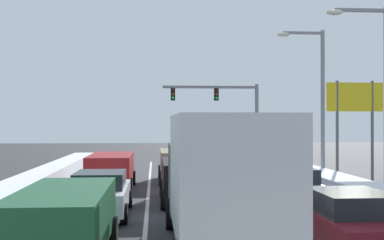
{
  "coord_description": "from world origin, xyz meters",
  "views": [
    {
      "loc": [
        -1.43,
        -4.85,
        3.18
      ],
      "look_at": [
        0.83,
        25.55,
        3.33
      ],
      "focal_mm": 47.25,
      "sensor_mm": 36.0,
      "label": 1
    }
  ],
  "objects_px": {
    "box_truck_center_lane_nearest": "(221,176)",
    "street_lamp_right_far": "(316,91)",
    "sedan_maroon_right_lane_nearest": "(349,221)",
    "roadside_sign_right": "(355,107)",
    "suv_black_center_lane_second": "(187,177)",
    "traffic_light_gantry": "(227,106)",
    "suv_red_left_lane_third": "(111,168)",
    "sedan_navy_right_lane_third": "(255,170)",
    "suv_tan_center_lane_third": "(179,163)",
    "sedan_silver_right_lane_second": "(289,187)",
    "street_lamp_right_mid": "(378,84)",
    "sedan_white_left_lane_second": "(101,193)",
    "suv_green_left_lane_nearest": "(64,218)"
  },
  "relations": [
    {
      "from": "box_truck_center_lane_nearest",
      "to": "roadside_sign_right",
      "type": "relative_size",
      "value": 1.31
    },
    {
      "from": "suv_red_left_lane_third",
      "to": "street_lamp_right_far",
      "type": "bearing_deg",
      "value": 15.61
    },
    {
      "from": "suv_black_center_lane_second",
      "to": "traffic_light_gantry",
      "type": "relative_size",
      "value": 0.65
    },
    {
      "from": "sedan_navy_right_lane_third",
      "to": "traffic_light_gantry",
      "type": "bearing_deg",
      "value": 87.38
    },
    {
      "from": "sedan_silver_right_lane_second",
      "to": "roadside_sign_right",
      "type": "height_order",
      "value": "roadside_sign_right"
    },
    {
      "from": "traffic_light_gantry",
      "to": "street_lamp_right_mid",
      "type": "xyz_separation_m",
      "value": [
        3.55,
        -18.87,
        0.3
      ]
    },
    {
      "from": "sedan_navy_right_lane_third",
      "to": "sedan_maroon_right_lane_nearest",
      "type": "bearing_deg",
      "value": -91.31
    },
    {
      "from": "suv_tan_center_lane_third",
      "to": "suv_green_left_lane_nearest",
      "type": "height_order",
      "value": "same"
    },
    {
      "from": "street_lamp_right_far",
      "to": "roadside_sign_right",
      "type": "height_order",
      "value": "street_lamp_right_far"
    },
    {
      "from": "sedan_navy_right_lane_third",
      "to": "roadside_sign_right",
      "type": "bearing_deg",
      "value": 18.82
    },
    {
      "from": "box_truck_center_lane_nearest",
      "to": "sedan_white_left_lane_second",
      "type": "relative_size",
      "value": 1.6
    },
    {
      "from": "suv_tan_center_lane_third",
      "to": "street_lamp_right_mid",
      "type": "xyz_separation_m",
      "value": [
        7.95,
        -6.95,
        3.78
      ]
    },
    {
      "from": "suv_black_center_lane_second",
      "to": "suv_red_left_lane_third",
      "type": "bearing_deg",
      "value": 129.47
    },
    {
      "from": "sedan_maroon_right_lane_nearest",
      "to": "suv_green_left_lane_nearest",
      "type": "bearing_deg",
      "value": -176.18
    },
    {
      "from": "suv_red_left_lane_third",
      "to": "street_lamp_right_far",
      "type": "distance_m",
      "value": 12.01
    },
    {
      "from": "box_truck_center_lane_nearest",
      "to": "street_lamp_right_far",
      "type": "xyz_separation_m",
      "value": [
        7.28,
        15.05,
        3.04
      ]
    },
    {
      "from": "sedan_silver_right_lane_second",
      "to": "street_lamp_right_far",
      "type": "distance_m",
      "value": 10.31
    },
    {
      "from": "suv_red_left_lane_third",
      "to": "traffic_light_gantry",
      "type": "xyz_separation_m",
      "value": [
        7.75,
        15.06,
        3.48
      ]
    },
    {
      "from": "box_truck_center_lane_nearest",
      "to": "suv_black_center_lane_second",
      "type": "bearing_deg",
      "value": 92.21
    },
    {
      "from": "sedan_maroon_right_lane_nearest",
      "to": "street_lamp_right_mid",
      "type": "height_order",
      "value": "street_lamp_right_mid"
    },
    {
      "from": "suv_tan_center_lane_third",
      "to": "sedan_navy_right_lane_third",
      "type": "bearing_deg",
      "value": -28.78
    },
    {
      "from": "sedan_navy_right_lane_third",
      "to": "suv_tan_center_lane_third",
      "type": "bearing_deg",
      "value": 151.22
    },
    {
      "from": "suv_tan_center_lane_third",
      "to": "sedan_white_left_lane_second",
      "type": "relative_size",
      "value": 1.09
    },
    {
      "from": "traffic_light_gantry",
      "to": "sedan_silver_right_lane_second",
      "type": "bearing_deg",
      "value": -91.86
    },
    {
      "from": "suv_black_center_lane_second",
      "to": "sedan_white_left_lane_second",
      "type": "bearing_deg",
      "value": -139.98
    },
    {
      "from": "street_lamp_right_far",
      "to": "box_truck_center_lane_nearest",
      "type": "bearing_deg",
      "value": -115.83
    },
    {
      "from": "traffic_light_gantry",
      "to": "suv_tan_center_lane_third",
      "type": "bearing_deg",
      "value": -110.26
    },
    {
      "from": "box_truck_center_lane_nearest",
      "to": "street_lamp_right_mid",
      "type": "height_order",
      "value": "street_lamp_right_mid"
    },
    {
      "from": "sedan_maroon_right_lane_nearest",
      "to": "roadside_sign_right",
      "type": "bearing_deg",
      "value": 67.37
    },
    {
      "from": "sedan_silver_right_lane_second",
      "to": "traffic_light_gantry",
      "type": "bearing_deg",
      "value": 88.14
    },
    {
      "from": "box_truck_center_lane_nearest",
      "to": "roadside_sign_right",
      "type": "height_order",
      "value": "roadside_sign_right"
    },
    {
      "from": "street_lamp_right_mid",
      "to": "roadside_sign_right",
      "type": "relative_size",
      "value": 1.45
    },
    {
      "from": "sedan_silver_right_lane_second",
      "to": "sedan_white_left_lane_second",
      "type": "xyz_separation_m",
      "value": [
        -6.87,
        -1.15,
        0.0
      ]
    },
    {
      "from": "sedan_white_left_lane_second",
      "to": "traffic_light_gantry",
      "type": "xyz_separation_m",
      "value": [
        7.54,
        21.76,
        3.73
      ]
    },
    {
      "from": "street_lamp_right_mid",
      "to": "roadside_sign_right",
      "type": "distance_m",
      "value": 7.22
    },
    {
      "from": "suv_tan_center_lane_third",
      "to": "suv_red_left_lane_third",
      "type": "relative_size",
      "value": 1.0
    },
    {
      "from": "suv_black_center_lane_second",
      "to": "suv_green_left_lane_nearest",
      "type": "height_order",
      "value": "same"
    },
    {
      "from": "suv_black_center_lane_second",
      "to": "traffic_light_gantry",
      "type": "height_order",
      "value": "traffic_light_gantry"
    },
    {
      "from": "sedan_white_left_lane_second",
      "to": "roadside_sign_right",
      "type": "bearing_deg",
      "value": 37.24
    },
    {
      "from": "sedan_silver_right_lane_second",
      "to": "suv_black_center_lane_second",
      "type": "distance_m",
      "value": 4.02
    },
    {
      "from": "sedan_navy_right_lane_third",
      "to": "suv_black_center_lane_second",
      "type": "height_order",
      "value": "suv_black_center_lane_second"
    },
    {
      "from": "sedan_maroon_right_lane_nearest",
      "to": "street_lamp_right_far",
      "type": "relative_size",
      "value": 0.54
    },
    {
      "from": "suv_green_left_lane_nearest",
      "to": "traffic_light_gantry",
      "type": "xyz_separation_m",
      "value": [
        7.75,
        27.58,
        3.48
      ]
    },
    {
      "from": "sedan_navy_right_lane_third",
      "to": "suv_tan_center_lane_third",
      "type": "distance_m",
      "value": 4.3
    },
    {
      "from": "sedan_silver_right_lane_second",
      "to": "roadside_sign_right",
      "type": "distance_m",
      "value": 11.07
    },
    {
      "from": "sedan_white_left_lane_second",
      "to": "suv_red_left_lane_third",
      "type": "distance_m",
      "value": 6.71
    },
    {
      "from": "box_truck_center_lane_nearest",
      "to": "suv_black_center_lane_second",
      "type": "distance_m",
      "value": 7.98
    },
    {
      "from": "sedan_silver_right_lane_second",
      "to": "sedan_navy_right_lane_third",
      "type": "distance_m",
      "value": 6.62
    },
    {
      "from": "street_lamp_right_mid",
      "to": "roadside_sign_right",
      "type": "bearing_deg",
      "value": 75.16
    },
    {
      "from": "sedan_navy_right_lane_third",
      "to": "suv_tan_center_lane_third",
      "type": "xyz_separation_m",
      "value": [
        -3.76,
        2.06,
        0.25
      ]
    }
  ]
}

